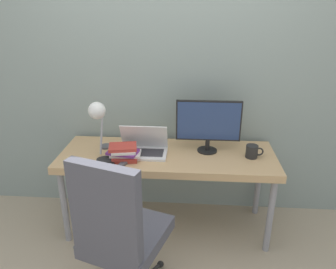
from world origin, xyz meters
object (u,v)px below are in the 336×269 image
at_px(monitor, 208,123).
at_px(mug, 252,151).
at_px(laptop, 144,148).
at_px(book_stack, 124,152).
at_px(desk_lamp, 98,114).
at_px(game_controller, 106,160).
at_px(office_chair, 119,230).

bearing_deg(monitor, mug, -15.32).
xyz_separation_m(laptop, book_stack, (-0.14, -0.12, 0.01)).
bearing_deg(desk_lamp, book_stack, -15.77).
distance_m(desk_lamp, book_stack, 0.36).
bearing_deg(game_controller, monitor, 18.35).
distance_m(laptop, game_controller, 0.32).
bearing_deg(laptop, game_controller, -146.68).
distance_m(desk_lamp, game_controller, 0.36).
bearing_deg(game_controller, office_chair, -70.34).
distance_m(book_stack, game_controller, 0.14).
relative_size(office_chair, game_controller, 6.94).
distance_m(laptop, book_stack, 0.18).
distance_m(laptop, office_chair, 0.84).
relative_size(laptop, monitor, 0.73).
xyz_separation_m(office_chair, game_controller, (-0.23, 0.65, 0.14)).
xyz_separation_m(office_chair, book_stack, (-0.10, 0.70, 0.18)).
bearing_deg(office_chair, game_controller, 109.66).
bearing_deg(laptop, office_chair, -92.26).
height_order(laptop, desk_lamp, desk_lamp).
bearing_deg(laptop, monitor, 9.39).
xyz_separation_m(laptop, mug, (0.86, -0.01, 0.00)).
xyz_separation_m(laptop, desk_lamp, (-0.33, -0.06, 0.30)).
bearing_deg(mug, desk_lamp, -177.47).
height_order(office_chair, game_controller, office_chair).
bearing_deg(mug, book_stack, -173.76).
distance_m(monitor, book_stack, 0.71).
bearing_deg(office_chair, book_stack, 98.37).
bearing_deg(mug, laptop, 179.34).
relative_size(monitor, game_controller, 3.32).
bearing_deg(office_chair, desk_lamp, 111.79).
height_order(monitor, desk_lamp, desk_lamp).
bearing_deg(desk_lamp, laptop, 10.63).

